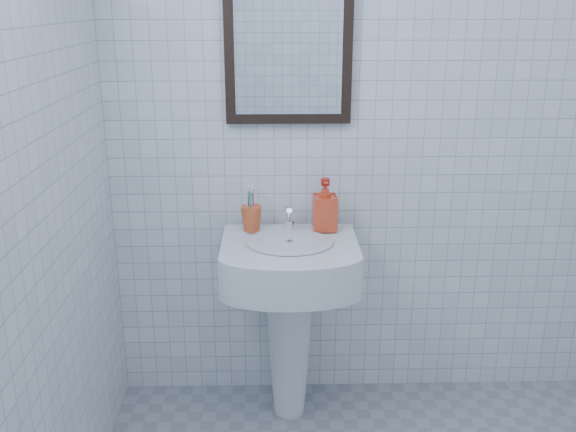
{
  "coord_description": "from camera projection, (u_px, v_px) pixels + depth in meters",
  "views": [
    {
      "loc": [
        -0.41,
        -1.39,
        1.71
      ],
      "look_at": [
        -0.36,
        0.86,
        0.95
      ],
      "focal_mm": 40.0,
      "sensor_mm": 36.0,
      "label": 1
    }
  ],
  "objects": [
    {
      "name": "toothbrush_cup",
      "position": [
        251.0,
        218.0,
        2.61
      ],
      "size": [
        0.11,
        0.11,
        0.1
      ],
      "primitive_type": null,
      "rotation": [
        0.0,
        0.0,
        0.36
      ],
      "color": "#DD5428",
      "rests_on": "washbasin"
    },
    {
      "name": "wall_back",
      "position": [
        375.0,
        120.0,
        2.61
      ],
      "size": [
        2.2,
        0.02,
        2.5
      ],
      "primitive_type": "cube",
      "color": "white",
      "rests_on": "ground"
    },
    {
      "name": "wall_mirror",
      "position": [
        288.0,
        44.0,
        2.49
      ],
      "size": [
        0.5,
        0.04,
        0.62
      ],
      "color": "black",
      "rests_on": "wall_back"
    },
    {
      "name": "washbasin",
      "position": [
        289.0,
        299.0,
        2.62
      ],
      "size": [
        0.53,
        0.39,
        0.82
      ],
      "color": "white",
      "rests_on": "ground"
    },
    {
      "name": "soap_dispenser",
      "position": [
        325.0,
        205.0,
        2.61
      ],
      "size": [
        0.1,
        0.1,
        0.21
      ],
      "primitive_type": "imported",
      "rotation": [
        0.0,
        0.0,
        0.05
      ],
      "color": "red",
      "rests_on": "washbasin"
    },
    {
      "name": "faucet",
      "position": [
        289.0,
        220.0,
        2.62
      ],
      "size": [
        0.04,
        0.1,
        0.11
      ],
      "color": "silver",
      "rests_on": "washbasin"
    }
  ]
}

